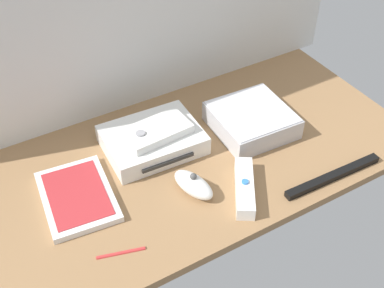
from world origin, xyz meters
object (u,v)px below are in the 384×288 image
(remote_classic_pad, at_px, (157,131))
(stylus_pen, at_px, (121,252))
(game_case, at_px, (77,196))
(game_console, at_px, (153,140))
(mini_computer, at_px, (252,120))
(sensor_bar, at_px, (333,176))
(remote_wand, at_px, (244,188))
(remote_nunchuk, at_px, (193,185))

(remote_classic_pad, bearing_deg, stylus_pen, -134.61)
(game_case, bearing_deg, game_console, 23.35)
(game_console, relative_size, remote_classic_pad, 1.46)
(game_console, height_order, game_case, game_console)
(remote_classic_pad, relative_size, stylus_pen, 1.65)
(mini_computer, bearing_deg, game_console, 165.98)
(stylus_pen, bearing_deg, sensor_bar, -6.21)
(game_console, relative_size, stylus_pen, 2.42)
(game_console, relative_size, remote_wand, 1.51)
(game_case, xyz_separation_m, remote_nunchuk, (0.21, -0.10, 0.01))
(game_console, height_order, remote_wand, game_console)
(remote_wand, xyz_separation_m, stylus_pen, (-0.28, -0.01, -0.01))
(remote_wand, xyz_separation_m, sensor_bar, (0.19, -0.06, -0.01))
(game_case, relative_size, sensor_bar, 0.85)
(sensor_bar, relative_size, stylus_pen, 2.67)
(sensor_bar, bearing_deg, remote_classic_pad, 137.90)
(remote_nunchuk, height_order, sensor_bar, remote_nunchuk)
(mini_computer, distance_m, sensor_bar, 0.23)
(remote_nunchuk, bearing_deg, game_case, 139.15)
(mini_computer, distance_m, stylus_pen, 0.44)
(remote_classic_pad, relative_size, sensor_bar, 0.62)
(remote_wand, bearing_deg, remote_classic_pad, 146.53)
(game_case, relative_size, stylus_pen, 2.26)
(mini_computer, xyz_separation_m, sensor_bar, (0.05, -0.22, -0.02))
(game_console, distance_m, sensor_bar, 0.40)
(game_case, bearing_deg, sensor_bar, -17.82)
(mini_computer, distance_m, game_case, 0.43)
(mini_computer, bearing_deg, remote_classic_pad, 168.44)
(game_case, height_order, remote_classic_pad, remote_classic_pad)
(game_case, bearing_deg, remote_classic_pad, 19.88)
(remote_classic_pad, distance_m, stylus_pen, 0.29)
(remote_nunchuk, bearing_deg, mini_computer, 10.28)
(remote_nunchuk, xyz_separation_m, remote_classic_pad, (-0.00, 0.15, 0.03))
(sensor_bar, height_order, stylus_pen, sensor_bar)
(remote_nunchuk, xyz_separation_m, sensor_bar, (0.27, -0.12, -0.01))
(mini_computer, distance_m, remote_nunchuk, 0.24)
(game_console, bearing_deg, game_case, -160.02)
(remote_wand, xyz_separation_m, remote_classic_pad, (-0.09, 0.21, 0.04))
(game_case, bearing_deg, remote_wand, -21.16)
(game_console, xyz_separation_m, remote_classic_pad, (0.01, -0.01, 0.03))
(game_console, relative_size, mini_computer, 1.22)
(game_case, relative_size, remote_classic_pad, 1.37)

